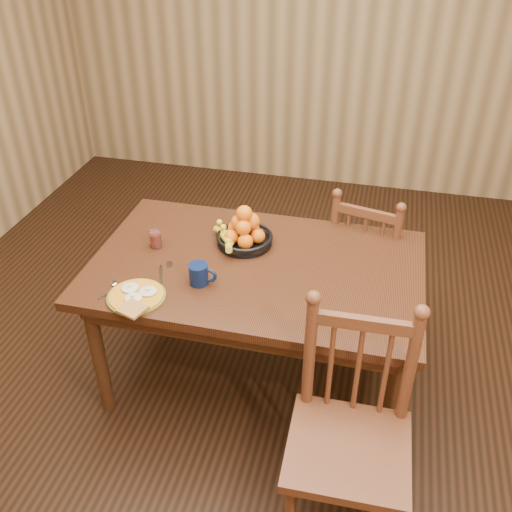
% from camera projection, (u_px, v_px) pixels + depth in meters
% --- Properties ---
extents(room, '(4.52, 5.02, 2.72)m').
position_uv_depth(room, '(256.00, 149.00, 2.43)').
color(room, black).
rests_on(room, ground).
extents(dining_table, '(1.60, 1.00, 0.75)m').
position_uv_depth(dining_table, '(256.00, 279.00, 2.82)').
color(dining_table, black).
rests_on(dining_table, ground).
extents(chair_far, '(0.50, 0.48, 0.92)m').
position_uv_depth(chair_far, '(367.00, 262.00, 3.31)').
color(chair_far, '#462615').
rests_on(chair_far, ground).
extents(chair_near, '(0.48, 0.46, 1.04)m').
position_uv_depth(chair_near, '(350.00, 437.00, 2.22)').
color(chair_near, '#462615').
rests_on(chair_near, ground).
extents(breakfast_plate, '(0.26, 0.30, 0.04)m').
position_uv_depth(breakfast_plate, '(136.00, 296.00, 2.54)').
color(breakfast_plate, '#59601E').
rests_on(breakfast_plate, dining_table).
extents(fork, '(0.07, 0.18, 0.00)m').
position_uv_depth(fork, '(164.00, 270.00, 2.72)').
color(fork, silver).
rests_on(fork, dining_table).
extents(spoon, '(0.07, 0.15, 0.01)m').
position_uv_depth(spoon, '(113.00, 286.00, 2.61)').
color(spoon, silver).
rests_on(spoon, dining_table).
extents(coffee_mug, '(0.13, 0.09, 0.10)m').
position_uv_depth(coffee_mug, '(200.00, 274.00, 2.61)').
color(coffee_mug, '#0B183D').
rests_on(coffee_mug, dining_table).
extents(juice_glass, '(0.06, 0.06, 0.09)m').
position_uv_depth(juice_glass, '(156.00, 239.00, 2.88)').
color(juice_glass, silver).
rests_on(juice_glass, dining_table).
extents(fruit_bowl, '(0.32, 0.32, 0.22)m').
position_uv_depth(fruit_bowl, '(243.00, 233.00, 2.89)').
color(fruit_bowl, black).
rests_on(fruit_bowl, dining_table).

